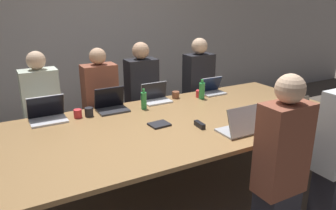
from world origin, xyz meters
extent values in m
plane|color=brown|center=(0.00, 0.00, 0.00)|extent=(24.00, 24.00, 0.00)
cube|color=#BCB7B2|center=(0.00, 2.35, 1.40)|extent=(12.00, 0.06, 2.80)
cube|color=#9E7547|center=(0.00, 0.00, 0.73)|extent=(3.73, 1.64, 0.04)
cylinder|color=#4C4C51|center=(1.69, -0.64, 0.35)|extent=(0.08, 0.08, 0.71)
cylinder|color=#4C4C51|center=(1.69, 0.64, 0.35)|extent=(0.08, 0.08, 0.71)
cube|color=#333338|center=(-0.43, 0.60, 0.76)|extent=(0.33, 0.24, 0.02)
cube|color=#333338|center=(-0.43, 0.70, 0.89)|extent=(0.34, 0.07, 0.24)
cube|color=black|center=(-0.43, 0.69, 0.88)|extent=(0.33, 0.07, 0.23)
cube|color=#2D2D38|center=(-0.44, 1.02, 0.23)|extent=(0.32, 0.24, 0.45)
cube|color=brown|center=(-0.44, 1.02, 0.82)|extent=(0.40, 0.24, 0.75)
sphere|color=tan|center=(-0.44, 1.02, 1.30)|extent=(0.20, 0.20, 0.20)
cylinder|color=#232328|center=(-0.71, 0.57, 0.80)|extent=(0.09, 0.09, 0.10)
cube|color=#B7B7BC|center=(0.94, 0.61, 0.76)|extent=(0.30, 0.21, 0.02)
cube|color=#B7B7BC|center=(0.94, 0.68, 0.87)|extent=(0.31, 0.09, 0.20)
cube|color=#0F1933|center=(0.94, 0.67, 0.86)|extent=(0.30, 0.09, 0.19)
cube|color=#2D2D38|center=(1.01, 1.06, 0.23)|extent=(0.32, 0.24, 0.45)
cube|color=#232328|center=(1.01, 1.06, 0.82)|extent=(0.40, 0.24, 0.75)
sphere|color=beige|center=(1.01, 1.06, 1.31)|extent=(0.22, 0.22, 0.22)
cylinder|color=red|center=(0.71, 0.58, 0.79)|extent=(0.09, 0.09, 0.09)
cylinder|color=green|center=(0.69, 0.51, 0.85)|extent=(0.07, 0.07, 0.20)
cylinder|color=green|center=(0.69, 0.51, 0.97)|extent=(0.03, 0.03, 0.04)
cube|color=#B7B7BC|center=(0.39, -0.52, 0.76)|extent=(0.35, 0.25, 0.02)
cube|color=#B7B7BC|center=(0.39, -0.61, 0.89)|extent=(0.36, 0.10, 0.25)
cube|color=black|center=(0.39, -0.60, 0.89)|extent=(0.35, 0.09, 0.24)
cube|color=brown|center=(0.36, -1.09, 0.82)|extent=(0.40, 0.24, 0.75)
sphere|color=beige|center=(0.36, -1.09, 1.31)|extent=(0.23, 0.23, 0.23)
cube|color=gray|center=(1.03, -0.56, 0.76)|extent=(0.31, 0.25, 0.02)
cube|color=gray|center=(1.03, -0.66, 0.89)|extent=(0.32, 0.07, 0.25)
cube|color=black|center=(1.03, -0.65, 0.89)|extent=(0.31, 0.07, 0.25)
cube|color=#2D2D38|center=(1.07, -1.11, 0.23)|extent=(0.32, 0.24, 0.45)
cylinder|color=white|center=(1.30, -0.54, 0.80)|extent=(0.09, 0.09, 0.10)
cube|color=silver|center=(0.14, 0.64, 0.76)|extent=(0.33, 0.21, 0.02)
cube|color=silver|center=(0.14, 0.74, 0.87)|extent=(0.33, 0.04, 0.21)
cube|color=black|center=(0.14, 0.73, 0.87)|extent=(0.33, 0.04, 0.20)
cube|color=#2D2D38|center=(0.14, 1.09, 0.23)|extent=(0.32, 0.24, 0.45)
cube|color=#232328|center=(0.14, 1.09, 0.82)|extent=(0.40, 0.24, 0.75)
sphere|color=tan|center=(0.14, 1.09, 1.31)|extent=(0.22, 0.22, 0.22)
cylinder|color=brown|center=(0.43, 0.69, 0.79)|extent=(0.09, 0.09, 0.08)
cylinder|color=green|center=(-0.10, 0.50, 0.85)|extent=(0.06, 0.06, 0.19)
cylinder|color=green|center=(-0.10, 0.50, 0.96)|extent=(0.03, 0.03, 0.04)
cube|color=silver|center=(-1.11, 0.61, 0.76)|extent=(0.36, 0.25, 0.02)
cube|color=silver|center=(-1.11, 0.70, 0.89)|extent=(0.36, 0.10, 0.24)
cube|color=black|center=(-1.11, 0.69, 0.89)|extent=(0.36, 0.10, 0.24)
cube|color=#2D2D38|center=(-1.11, 1.07, 0.23)|extent=(0.32, 0.24, 0.45)
cube|color=beige|center=(-1.11, 1.07, 0.82)|extent=(0.40, 0.24, 0.75)
sphere|color=beige|center=(-1.11, 1.07, 1.30)|extent=(0.20, 0.20, 0.20)
cylinder|color=red|center=(-0.82, 0.59, 0.79)|extent=(0.08, 0.08, 0.09)
cube|color=black|center=(0.15, -0.25, 0.77)|extent=(0.05, 0.15, 0.05)
cube|color=#232328|center=(-0.17, -0.02, 0.76)|extent=(0.20, 0.17, 0.02)
camera|label=1|loc=(-1.55, -2.69, 1.96)|focal=35.00mm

